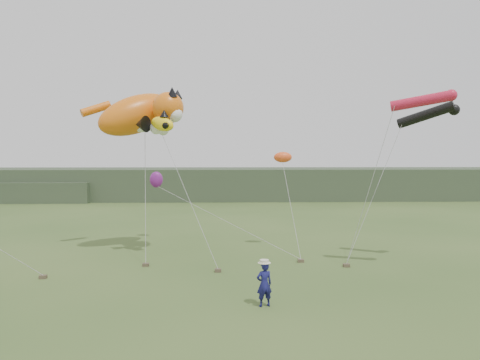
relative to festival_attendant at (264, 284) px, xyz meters
name	(u,v)px	position (x,y,z in m)	size (l,w,h in m)	color
ground	(254,304)	(-0.38, 0.33, -0.86)	(120.00, 120.00, 0.00)	#385123
headland	(210,184)	(-3.50, 45.02, 1.06)	(90.00, 13.00, 4.00)	#2D3D28
festival_attendant	(264,284)	(0.00, 0.00, 0.00)	(0.63, 0.41, 1.72)	#171756
sandbag_anchors	(215,267)	(-2.03, 5.96, -0.78)	(15.17, 3.19, 0.17)	brown
cat_kite	(143,114)	(-6.30, 10.18, 7.37)	(6.40, 4.58, 3.66)	orange
fish_kite	(155,124)	(-5.37, 8.39, 6.67)	(2.61, 1.69, 1.32)	yellow
tube_kites	(429,108)	(8.89, 6.03, 7.35)	(4.23, 4.10, 1.68)	black
misc_kites	(210,170)	(-2.49, 13.04, 3.95)	(9.30, 4.01, 2.42)	#F85520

